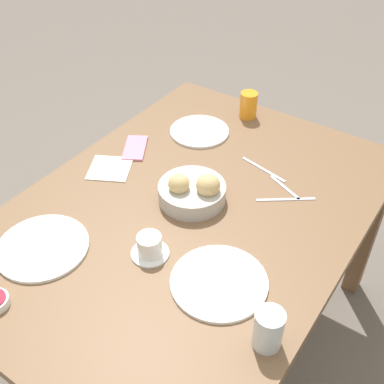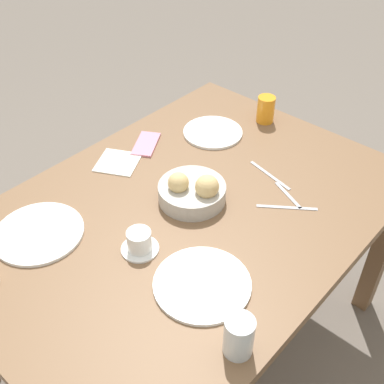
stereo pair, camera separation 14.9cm
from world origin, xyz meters
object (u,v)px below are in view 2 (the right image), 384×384
plate_far_center (202,284)px  coffee_cup (139,242)px  napkin (118,162)px  spoon_coffee (288,195)px  plate_near_right (39,233)px  fork_silver (287,208)px  cell_phone (146,144)px  bread_basket (193,191)px  knife_silver (270,175)px  water_tumbler (239,336)px  juice_glass (266,109)px  plate_near_left (213,132)px

plate_far_center → coffee_cup: bearing=-84.4°
plate_far_center → napkin: 0.61m
spoon_coffee → plate_near_right: bearing=-35.0°
fork_silver → cell_phone: size_ratio=0.94×
fork_silver → napkin: size_ratio=0.84×
plate_near_right → napkin: size_ratio=1.40×
bread_basket → knife_silver: size_ratio=1.14×
bread_basket → spoon_coffee: bearing=136.3°
cell_phone → water_tumbler: bearing=60.0°
napkin → plate_far_center: bearing=69.8°
spoon_coffee → cell_phone: 0.55m
water_tumbler → coffee_cup: 0.40m
bread_basket → plate_far_center: size_ratio=0.82×
bread_basket → fork_silver: (-0.17, 0.24, -0.04)m
plate_far_center → coffee_cup: coffee_cup is taller
bread_basket → spoon_coffee: 0.31m
water_tumbler → fork_silver: size_ratio=0.69×
coffee_cup → juice_glass: bearing=-170.1°
spoon_coffee → cell_phone: bearing=-79.0°
plate_near_right → knife_silver: size_ratio=1.40×
spoon_coffee → coffee_cup: bearing=-20.6°
plate_far_center → juice_glass: 0.85m
plate_far_center → napkin: plate_far_center is taller
juice_glass → cell_phone: 0.48m
plate_near_left → bread_basket: bearing=30.7°
plate_near_left → cell_phone: plate_near_left is taller
juice_glass → napkin: (0.56, -0.22, -0.05)m
plate_far_center → spoon_coffee: size_ratio=1.93×
bread_basket → cell_phone: 0.35m
knife_silver → bread_basket: bearing=-22.0°
juice_glass → fork_silver: (0.37, 0.35, -0.05)m
water_tumbler → cell_phone: (-0.44, -0.76, -0.05)m
spoon_coffee → cell_phone: (0.10, -0.54, 0.00)m
coffee_cup → cell_phone: bearing=-135.7°
fork_silver → knife_silver: 0.17m
bread_basket → juice_glass: bread_basket is taller
coffee_cup → fork_silver: 0.47m
knife_silver → napkin: (0.29, -0.43, 0.00)m
knife_silver → juice_glass: bearing=-141.7°
cell_phone → fork_silver: bearing=95.3°
water_tumbler → knife_silver: bearing=-151.5°
plate_near_right → coffee_cup: coffee_cup is taller
plate_near_right → cell_phone: size_ratio=1.56×
fork_silver → spoon_coffee: same height
plate_far_center → cell_phone: bearing=-121.4°
knife_silver → spoon_coffee: size_ratio=1.39×
plate_near_right → fork_silver: plate_near_right is taller
knife_silver → plate_far_center: bearing=15.2°
plate_near_left → juice_glass: (-0.20, 0.09, 0.05)m
plate_far_center → bread_basket: bearing=-133.9°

